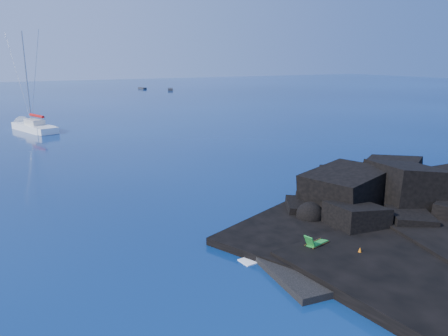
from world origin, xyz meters
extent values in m
plane|color=#03143A|center=(0.00, 0.00, 0.00)|extent=(400.00, 400.00, 0.00)
cube|color=black|center=(4.50, 0.50, 0.00)|extent=(9.08, 6.86, 0.70)
cube|color=silver|center=(6.62, 1.77, 0.38)|extent=(2.13, 1.82, 0.05)
cone|color=orange|center=(5.18, -0.15, 0.62)|extent=(0.41, 0.41, 0.53)
cube|color=#27282C|center=(35.99, 130.07, 0.00)|extent=(1.87, 4.21, 0.54)
cube|color=#232327|center=(42.19, 119.94, 0.00)|extent=(3.29, 5.24, 0.67)
camera|label=1|loc=(-11.03, -15.21, 10.48)|focal=35.00mm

